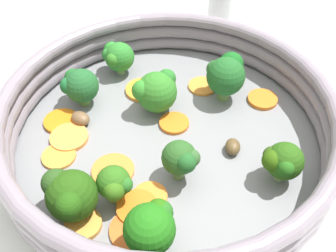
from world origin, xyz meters
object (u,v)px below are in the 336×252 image
object	(u,v)px
mushroom_piece_0	(233,147)
broccoli_floret_5	(70,195)
carrot_slice_0	(202,86)
carrot_slice_9	(143,90)
carrot_slice_11	(150,197)
skillet	(168,140)
carrot_slice_2	(134,230)
carrot_slice_7	(61,121)
carrot_slice_4	(174,123)
broccoli_floret_8	(157,91)
carrot_slice_1	(83,224)
carrot_slice_3	(113,170)
broccoli_floret_1	(79,85)
broccoli_floret_7	(226,74)
broccoli_floret_2	(282,161)
carrot_slice_8	(137,208)
broccoli_floret_0	(115,184)
broccoli_floret_3	(117,56)
mushroom_piece_1	(80,118)
broccoli_floret_6	(181,159)
carrot_slice_10	(262,99)
carrot_slice_6	(59,156)
carrot_slice_5	(69,137)
broccoli_floret_4	(151,226)

from	to	relation	value
mushroom_piece_0	broccoli_floret_5	bearing A→B (deg)	69.71
carrot_slice_0	carrot_slice_9	world-z (taller)	carrot_slice_9
carrot_slice_11	skillet	bearing A→B (deg)	-58.12
carrot_slice_2	carrot_slice_7	size ratio (longest dim) A/B	1.15
carrot_slice_4	broccoli_floret_8	bearing A→B (deg)	-9.48
carrot_slice_1	carrot_slice_3	world-z (taller)	carrot_slice_1
carrot_slice_0	broccoli_floret_1	bearing A→B (deg)	54.86
carrot_slice_9	broccoli_floret_7	xyz separation A→B (m)	(-0.08, -0.06, 0.03)
carrot_slice_2	broccoli_floret_2	distance (m)	0.16
skillet	carrot_slice_9	size ratio (longest dim) A/B	7.89
carrot_slice_8	mushroom_piece_0	xyz separation A→B (m)	(-0.02, -0.12, 0.00)
broccoli_floret_0	broccoli_floret_3	xyz separation A→B (m)	(0.15, -0.13, 0.00)
carrot_slice_3	carrot_slice_11	size ratio (longest dim) A/B	1.28
carrot_slice_8	broccoli_floret_2	bearing A→B (deg)	-121.77
carrot_slice_8	broccoli_floret_5	world-z (taller)	broccoli_floret_5
skillet	mushroom_piece_0	bearing A→B (deg)	-154.82
carrot_slice_1	mushroom_piece_0	bearing A→B (deg)	-104.55
carrot_slice_0	mushroom_piece_1	bearing A→B (deg)	67.82
carrot_slice_7	broccoli_floret_2	world-z (taller)	broccoli_floret_2
carrot_slice_3	carrot_slice_11	bearing A→B (deg)	-176.88
broccoli_floret_5	broccoli_floret_6	world-z (taller)	broccoli_floret_5
broccoli_floret_7	carrot_slice_9	bearing A→B (deg)	38.32
carrot_slice_0	broccoli_floret_8	world-z (taller)	broccoli_floret_8
skillet	broccoli_floret_7	world-z (taller)	broccoli_floret_7
carrot_slice_10	broccoli_floret_3	world-z (taller)	broccoli_floret_3
carrot_slice_9	broccoli_floret_2	xyz separation A→B (m)	(-0.20, 0.00, 0.03)
broccoli_floret_3	broccoli_floret_5	bearing A→B (deg)	127.55
carrot_slice_3	carrot_slice_6	size ratio (longest dim) A/B	1.22
carrot_slice_5	mushroom_piece_1	size ratio (longest dim) A/B	1.79
carrot_slice_1	carrot_slice_10	bearing A→B (deg)	-94.59
carrot_slice_5	broccoli_floret_5	world-z (taller)	broccoli_floret_5
carrot_slice_5	broccoli_floret_3	size ratio (longest dim) A/B	0.96
carrot_slice_5	broccoli_floret_8	distance (m)	0.11
broccoli_floret_2	broccoli_floret_5	world-z (taller)	broccoli_floret_5
carrot_slice_10	broccoli_floret_7	xyz separation A→B (m)	(0.04, 0.03, 0.03)
broccoli_floret_0	broccoli_floret_4	size ratio (longest dim) A/B	0.77
carrot_slice_7	broccoli_floret_0	bearing A→B (deg)	168.53
carrot_slice_8	carrot_slice_10	world-z (taller)	same
carrot_slice_1	carrot_slice_4	bearing A→B (deg)	-79.10
broccoli_floret_6	carrot_slice_10	bearing A→B (deg)	-87.66
carrot_slice_9	carrot_slice_11	distance (m)	0.16
carrot_slice_1	broccoli_floret_4	size ratio (longest dim) A/B	0.61
broccoli_floret_3	broccoli_floret_5	xyz separation A→B (m)	(-0.13, 0.17, 0.00)
carrot_slice_2	broccoli_floret_1	size ratio (longest dim) A/B	0.96
carrot_slice_1	broccoli_floret_5	size ratio (longest dim) A/B	0.62
broccoli_floret_0	skillet	bearing A→B (deg)	-76.10
carrot_slice_5	broccoli_floret_2	bearing A→B (deg)	-150.36
carrot_slice_6	mushroom_piece_1	world-z (taller)	mushroom_piece_1
carrot_slice_9	broccoli_floret_1	xyz separation A→B (m)	(0.04, 0.07, 0.02)
carrot_slice_1	broccoli_floret_7	world-z (taller)	broccoli_floret_7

